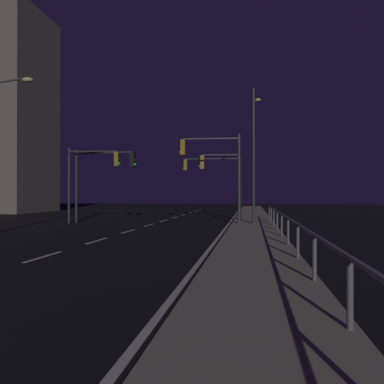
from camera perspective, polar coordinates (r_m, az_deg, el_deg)
ground_plane at (r=20.23m, az=-9.28°, el=-5.86°), size 112.00×112.00×0.00m
sidewalk_right at (r=19.21m, az=9.46°, el=-5.95°), size 2.66×77.00×0.14m
lane_markings_center at (r=23.57m, az=-6.58°, el=-5.07°), size 0.14×50.00×0.01m
lane_edge_line at (r=24.24m, az=5.64°, el=-4.94°), size 0.14×53.00×0.01m
traffic_light_far_center at (r=26.54m, az=4.55°, el=3.08°), size 2.99×0.60×4.87m
traffic_light_overhead_east at (r=25.68m, az=-13.55°, el=3.24°), size 4.41×0.50×4.99m
traffic_light_mid_left at (r=32.92m, az=3.45°, el=3.00°), size 5.18×0.65×5.20m
traffic_light_mid_right at (r=25.78m, az=-15.18°, el=3.26°), size 3.55×0.64×5.08m
traffic_light_near_left at (r=23.23m, az=3.27°, el=4.79°), size 3.84×0.47×5.53m
street_lamp_corner at (r=23.79m, az=9.54°, el=7.35°), size 0.59×2.23×8.39m
street_lamp_far_end at (r=20.49m, az=-27.44°, el=7.07°), size 2.47×0.75×7.57m
barrier_fence at (r=13.71m, az=14.56°, el=-4.81°), size 0.09×28.06×0.98m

